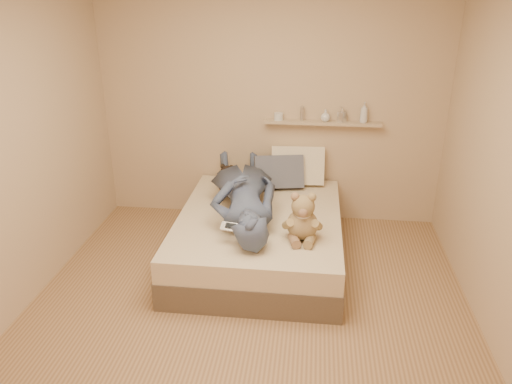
# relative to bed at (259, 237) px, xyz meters

# --- Properties ---
(room) EXTENTS (3.80, 3.80, 3.80)m
(room) POSITION_rel_bed_xyz_m (0.00, -0.93, 1.08)
(room) COLOR #A07B52
(room) RESTS_ON ground
(bed) EXTENTS (1.50, 1.90, 0.45)m
(bed) POSITION_rel_bed_xyz_m (0.00, 0.00, 0.00)
(bed) COLOR brown
(bed) RESTS_ON floor
(game_console) EXTENTS (0.18, 0.11, 0.06)m
(game_console) POSITION_rel_bed_xyz_m (-0.17, -0.56, 0.38)
(game_console) COLOR silver
(game_console) RESTS_ON bed
(teddy_bear) EXTENTS (0.35, 0.34, 0.43)m
(teddy_bear) POSITION_rel_bed_xyz_m (0.40, -0.42, 0.40)
(teddy_bear) COLOR tan
(teddy_bear) RESTS_ON bed
(dark_plush) EXTENTS (0.21, 0.21, 0.32)m
(dark_plush) POSITION_rel_bed_xyz_m (-0.38, 0.47, 0.36)
(dark_plush) COLOR black
(dark_plush) RESTS_ON bed
(pillow_cream) EXTENTS (0.57, 0.31, 0.43)m
(pillow_cream) POSITION_rel_bed_xyz_m (0.31, 0.83, 0.43)
(pillow_cream) COLOR beige
(pillow_cream) RESTS_ON bed
(pillow_grey) EXTENTS (0.54, 0.35, 0.37)m
(pillow_grey) POSITION_rel_bed_xyz_m (0.13, 0.69, 0.40)
(pillow_grey) COLOR slate
(pillow_grey) RESTS_ON bed
(person) EXTENTS (0.96, 1.79, 0.41)m
(person) POSITION_rel_bed_xyz_m (-0.16, 0.04, 0.43)
(person) COLOR #3F4D63
(person) RESTS_ON bed
(wall_shelf) EXTENTS (1.20, 0.12, 0.03)m
(wall_shelf) POSITION_rel_bed_xyz_m (0.55, 0.91, 0.88)
(wall_shelf) COLOR tan
(wall_shelf) RESTS_ON wall_back
(shelf_bottles) EXTENTS (0.96, 0.14, 0.21)m
(shelf_bottles) POSITION_rel_bed_xyz_m (0.65, 0.91, 0.97)
(shelf_bottles) COLOR silver
(shelf_bottles) RESTS_ON wall_shelf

